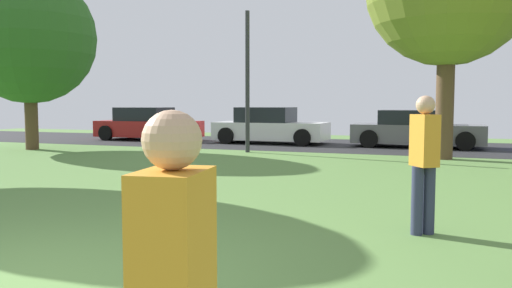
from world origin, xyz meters
The scene contains 7 objects.
road_strip centered at (0.00, 16.00, 0.00)m, with size 44.00×6.40×0.01m, color #28282B.
oak_tree_left centered at (-9.91, 10.57, 3.79)m, with size 4.46×4.46×6.03m.
person_catcher centered at (3.16, 3.21, 0.92)m, with size 0.36×0.39×1.67m.
parked_car_red centered at (-8.67, 15.89, 0.64)m, with size 4.45×2.00×1.40m.
parked_car_white centered at (-3.16, 16.02, 0.65)m, with size 4.37×2.10×1.42m.
parked_car_grey centered at (2.36, 16.13, 0.62)m, with size 4.53×2.06×1.33m.
street_lamp_post centered at (-2.62, 12.20, 2.25)m, with size 0.14×0.14×4.50m, color #2D2D33.
Camera 1 is at (3.41, -3.20, 1.57)m, focal length 36.09 mm.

